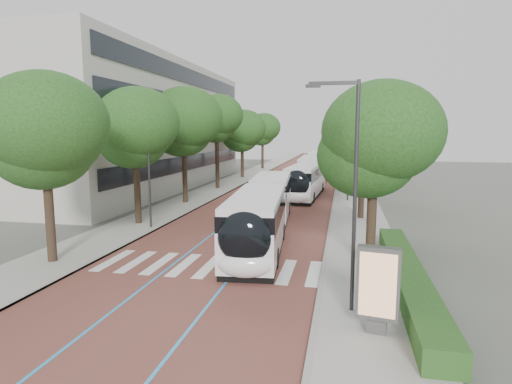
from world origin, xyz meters
TOP-DOWN VIEW (x-y plane):
  - ground at (0.00, 0.00)m, footprint 160.00×160.00m
  - road at (0.00, 40.00)m, footprint 11.00×140.00m
  - sidewalk_left at (-7.50, 40.00)m, footprint 4.00×140.00m
  - sidewalk_right at (7.50, 40.00)m, footprint 4.00×140.00m
  - kerb_left at (-5.60, 40.00)m, footprint 0.20×140.00m
  - kerb_right at (5.60, 40.00)m, footprint 0.20×140.00m
  - zebra_crossing at (0.20, 1.00)m, footprint 10.55×3.60m
  - lane_line_left at (-1.60, 40.00)m, footprint 0.12×126.00m
  - lane_line_right at (1.60, 40.00)m, footprint 0.12×126.00m
  - office_building at (-19.47, 28.00)m, footprint 18.11×40.00m
  - hedge at (9.10, 0.00)m, footprint 1.20×14.00m
  - streetlight_near at (6.62, -3.00)m, footprint 1.82×0.20m
  - streetlight_far at (6.62, 22.00)m, footprint 1.82×0.20m
  - lamp_post_left at (-6.10, 8.00)m, footprint 0.14×0.14m
  - trees_left at (-7.50, 24.98)m, footprint 6.41×60.70m
  - trees_right at (7.70, 24.56)m, footprint 5.98×47.65m
  - lead_bus at (1.69, 7.41)m, footprint 4.06×18.54m
  - bus_queued_0 at (2.75, 23.86)m, footprint 3.18×12.51m
  - bus_queued_1 at (2.22, 36.37)m, footprint 2.79×12.45m
  - bus_queued_2 at (2.19, 49.73)m, footprint 3.03×12.49m
  - ad_panel at (7.55, -4.53)m, footprint 1.37×0.61m

SIDE VIEW (x-z plane):
  - ground at x=0.00m, z-range 0.00..0.00m
  - road at x=0.00m, z-range 0.00..0.02m
  - lane_line_left at x=-1.60m, z-range 0.02..0.03m
  - lane_line_right at x=1.60m, z-range 0.02..0.03m
  - zebra_crossing at x=0.20m, z-range 0.02..0.03m
  - sidewalk_left at x=-7.50m, z-range 0.00..0.12m
  - sidewalk_right at x=7.50m, z-range 0.00..0.12m
  - kerb_left at x=-5.60m, z-range -0.01..0.13m
  - kerb_right at x=5.60m, z-range -0.01..0.13m
  - hedge at x=9.10m, z-range 0.12..0.92m
  - ad_panel at x=7.55m, z-range 0.19..2.95m
  - bus_queued_0 at x=2.75m, z-range 0.02..3.22m
  - bus_queued_1 at x=2.22m, z-range 0.02..3.22m
  - bus_queued_2 at x=2.19m, z-range 0.02..3.22m
  - lead_bus at x=1.69m, z-range 0.03..3.23m
  - lamp_post_left at x=-6.10m, z-range 0.12..8.12m
  - streetlight_near at x=6.62m, z-range 0.82..8.82m
  - streetlight_far at x=6.62m, z-range 0.82..8.82m
  - trees_right at x=7.70m, z-range 1.55..10.22m
  - trees_left at x=-7.50m, z-range 1.68..11.57m
  - office_building at x=-19.47m, z-range 0.00..14.00m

